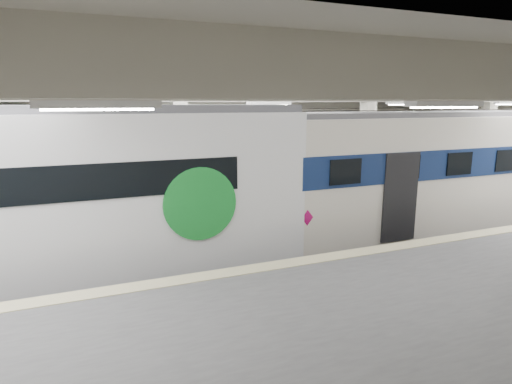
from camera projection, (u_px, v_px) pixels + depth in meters
name	position (u px, v px, depth m)	size (l,w,h in m)	color
station_hall	(322.00, 165.00, 12.07)	(36.00, 24.00, 5.75)	black
modern_emu	(94.00, 199.00, 11.58)	(15.46, 3.19, 4.91)	white
older_rer	(446.00, 171.00, 16.20)	(14.18, 3.13, 4.64)	silver
far_train	(123.00, 175.00, 17.08)	(12.70, 2.83, 4.09)	white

